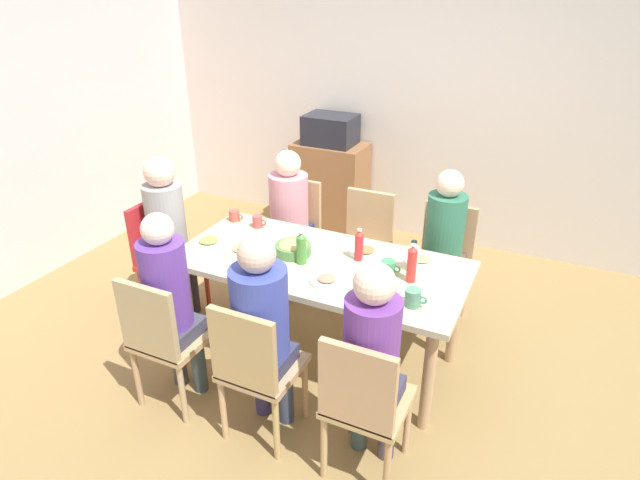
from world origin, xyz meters
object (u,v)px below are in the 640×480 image
person_4 (288,209)px  plate_2 (209,242)px  chair_1 (162,253)px  person_0 (372,354)px  cup_2 (368,275)px  microwave (331,130)px  chair_0 (363,401)px  person_3 (443,238)px  chair_6 (255,366)px  side_cabinet (330,187)px  cup_3 (413,298)px  bottle_1 (301,248)px  person_1 (168,225)px  plate_1 (243,250)px  person_6 (261,321)px  plate_0 (327,280)px  cup_5 (235,216)px  cup_0 (264,271)px  bowl_0 (293,248)px  bottle_2 (412,264)px  person_2 (169,296)px  bottle_3 (359,245)px  plate_3 (421,261)px  plate_4 (365,251)px  cup_4 (388,267)px  dining_table (320,273)px  chair_4 (294,228)px  chair_5 (365,242)px  chair_3 (444,258)px  cup_1 (258,221)px  chair_2 (163,336)px

person_4 → plate_2: (-0.17, -0.82, 0.04)m
chair_1 → person_0: bearing=-20.5°
cup_2 → microwave: 2.37m
chair_0 → person_3: 1.55m
chair_6 → side_cabinet: bearing=106.3°
cup_3 → bottle_1: bearing=167.5°
person_1 → person_3: size_ratio=1.04×
plate_1 → person_4: bearing=97.4°
person_6 → bottle_1: person_6 is taller
chair_0 → plate_0: chair_0 is taller
cup_5 → cup_0: bearing=-45.2°
bowl_0 → plate_0: bearing=-33.5°
cup_5 → bottle_2: 1.46m
person_2 → bottle_3: (0.83, 0.85, 0.12)m
person_1 → person_4: bearing=50.4°
plate_0 → microwave: microwave is taller
person_2 → plate_3: size_ratio=5.98×
chair_0 → person_1: bearing=156.1°
cup_2 → person_6: bearing=-120.6°
person_3 → plate_3: (-0.03, -0.47, 0.04)m
chair_0 → bottle_1: bottle_1 is taller
plate_2 → cup_3: (1.47, -0.14, 0.04)m
plate_0 → person_1: bearing=171.0°
plate_4 → cup_4: bearing=-40.6°
dining_table → cup_4: (0.44, 0.03, 0.13)m
plate_1 → cup_2: 0.88m
chair_4 → bottle_1: bearing=-59.3°
chair_4 → plate_3: 1.35m
plate_3 → chair_6: bearing=-118.7°
plate_0 → chair_5: bearing=98.2°
plate_1 → chair_3: bearing=38.8°
person_3 → plate_2: size_ratio=5.06×
plate_2 → cup_5: bearing=97.4°
person_4 → plate_0: (0.77, -0.94, 0.04)m
person_2 → cup_1: 1.00m
bottle_2 → plate_1: bearing=-174.5°
chair_2 → bottle_3: size_ratio=4.15×
bottle_2 → side_cabinet: size_ratio=0.27×
cup_0 → plate_3: bearing=36.3°
cup_5 → person_3: bearing=16.4°
chair_3 → bottle_1: bearing=-129.0°
chair_3 → cup_4: chair_3 is taller
chair_4 → plate_1: 0.95m
plate_0 → bottle_2: bearing=26.9°
person_2 → plate_2: person_2 is taller
plate_1 → bottle_2: size_ratio=1.04×
person_4 → chair_5: 0.66m
cup_0 → cup_2: bearing=21.5°
chair_4 → chair_6: bearing=-69.1°
chair_0 → chair_5: same height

